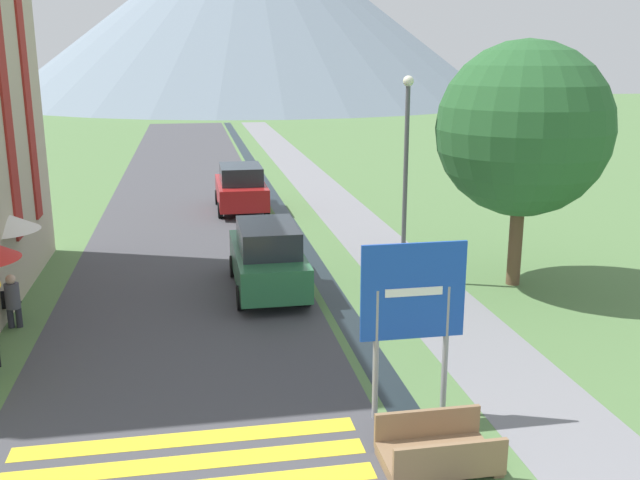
{
  "coord_description": "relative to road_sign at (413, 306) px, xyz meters",
  "views": [
    {
      "loc": [
        -2.25,
        -6.46,
        5.97
      ],
      "look_at": [
        0.76,
        10.0,
        1.63
      ],
      "focal_mm": 40.0,
      "sensor_mm": 36.0,
      "label": 1
    }
  ],
  "objects": [
    {
      "name": "ground_plane",
      "position": [
        -1.24,
        15.86,
        -1.98
      ],
      "size": [
        160.0,
        160.0,
        0.0
      ],
      "primitive_type": "plane",
      "color": "#517542"
    },
    {
      "name": "road",
      "position": [
        -3.74,
        25.86,
        -1.97
      ],
      "size": [
        6.4,
        60.0,
        0.01
      ],
      "color": "#424247",
      "rests_on": "ground_plane"
    },
    {
      "name": "footpath",
      "position": [
        2.36,
        25.86,
        -1.97
      ],
      "size": [
        2.2,
        60.0,
        0.01
      ],
      "color": "slate",
      "rests_on": "ground_plane"
    },
    {
      "name": "drainage_channel",
      "position": [
        -0.04,
        25.86,
        -1.98
      ],
      "size": [
        0.6,
        60.0,
        0.0
      ],
      "color": "black",
      "rests_on": "ground_plane"
    },
    {
      "name": "crosswalk_marking",
      "position": [
        -3.74,
        -0.82,
        -1.97
      ],
      "size": [
        5.44,
        1.84,
        0.01
      ],
      "color": "yellow",
      "rests_on": "ground_plane"
    },
    {
      "name": "mountain_distant",
      "position": [
        5.63,
        91.38,
        10.56
      ],
      "size": [
        67.16,
        67.16,
        25.09
      ],
      "color": "slate",
      "rests_on": "ground_plane"
    },
    {
      "name": "road_sign",
      "position": [
        0.0,
        0.0,
        0.0
      ],
      "size": [
        1.77,
        0.11,
        3.06
      ],
      "color": "gray",
      "rests_on": "ground_plane"
    },
    {
      "name": "footbridge",
      "position": [
        -0.04,
        -1.55,
        -1.75
      ],
      "size": [
        1.7,
        1.1,
        0.65
      ],
      "color": "#846647",
      "rests_on": "ground_plane"
    },
    {
      "name": "parked_car_near",
      "position": [
        -1.64,
        7.08,
        -1.07
      ],
      "size": [
        1.81,
        4.33,
        1.82
      ],
      "color": "#28663D",
      "rests_on": "ground_plane"
    },
    {
      "name": "parked_car_far",
      "position": [
        -1.58,
        17.27,
        -1.07
      ],
      "size": [
        1.96,
        4.18,
        1.82
      ],
      "color": "#A31919",
      "rests_on": "ground_plane"
    },
    {
      "name": "cafe_chair_far_right",
      "position": [
        -7.69,
        5.7,
        -1.47
      ],
      "size": [
        0.4,
        0.4,
        0.85
      ],
      "rotation": [
        0.0,
        0.0,
        -0.38
      ],
      "color": "black",
      "rests_on": "ground_plane"
    },
    {
      "name": "person_seated_far",
      "position": [
        -7.56,
        5.53,
        -1.29
      ],
      "size": [
        0.32,
        0.32,
        1.25
      ],
      "color": "#282833",
      "rests_on": "ground_plane"
    },
    {
      "name": "streetlamp",
      "position": [
        2.07,
        7.28,
        1.25
      ],
      "size": [
        0.28,
        0.28,
        5.48
      ],
      "color": "#515156",
      "rests_on": "ground_plane"
    },
    {
      "name": "tree_by_path",
      "position": [
        4.92,
        6.47,
        2.17
      ],
      "size": [
        4.48,
        4.48,
        6.4
      ],
      "color": "brown",
      "rests_on": "ground_plane"
    }
  ]
}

